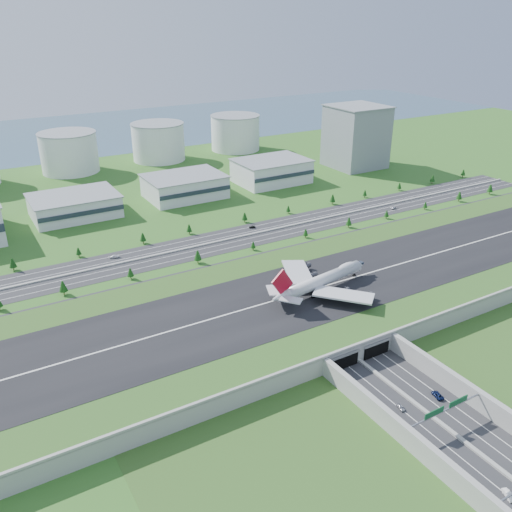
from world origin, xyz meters
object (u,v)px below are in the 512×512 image
boeing_747 (322,280)px  car_2 (438,395)px  car_6 (395,208)px  car_5 (252,227)px  car_1 (508,495)px  car_0 (401,407)px  office_tower (356,137)px  car_7 (114,257)px

boeing_747 → car_2: (-3.90, -79.94, -12.77)m
car_2 → car_6: size_ratio=1.05×
boeing_747 → car_5: size_ratio=15.35×
car_2 → car_1: bearing=81.3°
car_2 → car_6: (137.14, 167.96, -0.04)m
car_1 → car_2: car_1 is taller
car_0 → car_6: (154.16, 165.94, 0.03)m
office_tower → car_0: size_ratio=12.86×
office_tower → car_0: 345.50m
car_7 → office_tower: bearing=127.5°
car_2 → car_7: car_7 is taller
car_1 → car_7: size_ratio=0.84×
office_tower → car_6: size_ratio=10.05×
boeing_747 → car_0: 81.70m
car_5 → car_6: 112.27m
boeing_747 → car_5: bearing=69.0°
car_5 → car_6: bearing=98.3°
car_7 → car_1: bearing=30.8°
car_5 → car_7: (-95.48, -0.21, 0.16)m
car_7 → boeing_747: bearing=52.4°
car_1 → car_2: size_ratio=0.86×
boeing_747 → car_5: (22.71, 107.73, -12.87)m
office_tower → car_5: size_ratio=13.13×
car_6 → car_5: bearing=75.2°
car_1 → car_2: (17.39, 43.89, -0.02)m
car_0 → car_1: car_1 is taller
car_0 → car_5: car_0 is taller
car_1 → car_7: bearing=123.9°
car_2 → car_6: bearing=-116.3°
office_tower → car_7: office_tower is taller
boeing_747 → car_6: 160.20m
car_6 → car_1: bearing=139.2°
boeing_747 → car_1: size_ratio=13.01×
car_5 → car_6: size_ratio=0.77×
car_2 → car_0: bearing=6.2°
office_tower → car_1: (-206.87, -321.62, -26.57)m
office_tower → boeing_747: bearing=-133.2°
boeing_747 → car_1: bearing=-108.9°
car_5 → car_6: (110.53, -19.71, 0.07)m
car_1 → car_6: size_ratio=0.90×
car_7 → car_5: bearing=108.4°
office_tower → car_0: office_tower is taller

